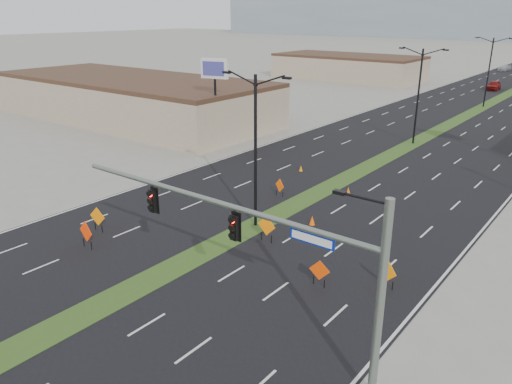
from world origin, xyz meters
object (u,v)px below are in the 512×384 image
Objects in this scene: streetlight_1 at (418,94)px; construction_sign_5 at (319,271)px; car_far at (505,68)px; cone_2 at (348,191)px; construction_sign_1 at (86,232)px; cone_1 at (312,220)px; streetlight_2 at (489,70)px; construction_sign_0 at (97,217)px; car_left at (494,85)px; cone_0 at (231,217)px; construction_sign_2 at (280,186)px; construction_sign_4 at (387,272)px; construction_sign_3 at (267,226)px; pole_sign_west at (215,76)px; streetlight_0 at (255,148)px; cone_3 at (301,168)px; signal_mast at (271,249)px.

streetlight_1 is 33.32m from construction_sign_5.
car_far is 7.31× the size of cone_2.
cone_1 is at bearing 56.54° from construction_sign_1.
construction_sign_0 is (-7.56, -63.02, -4.43)m from streetlight_2.
cone_2 is at bearing -83.65° from streetlight_1.
cone_0 is at bearing -91.95° from car_left.
construction_sign_0 reaches higher than construction_sign_2.
construction_sign_0 reaches higher than construction_sign_4.
car_far is 2.63× the size of construction_sign_3.
construction_sign_2 is (7.16, -104.30, 0.16)m from car_far.
car_far is 115.30m from construction_sign_5.
cone_2 is (-0.85, 6.73, -0.01)m from cone_1.
construction_sign_3 is at bearing -54.27° from pole_sign_west.
streetlight_0 is at bearing -90.00° from streetlight_1.
cone_0 is at bearing -149.12° from cone_1.
cone_2 is (3.91, 9.58, 0.05)m from cone_0.
streetlight_1 is 7.02× the size of construction_sign_2.
construction_sign_2 is 13.61m from construction_sign_5.
cone_0 is (0.19, -6.06, -0.57)m from construction_sign_2.
streetlight_2 is at bearing 90.00° from streetlight_1.
construction_sign_1 is 15.12m from construction_sign_2.
construction_sign_1 is at bearing -94.84° from cone_3.
streetlight_2 reaches higher than construction_sign_3.
construction_sign_0 reaches higher than car_left.
construction_sign_1 is at bearing 175.88° from signal_mast.
car_left is 73.25m from cone_1.
construction_sign_2 is at bearing 79.41° from construction_sign_1.
construction_sign_4 is (1.76, 7.82, -3.85)m from signal_mast.
car_left is 1.03× the size of car_far.
construction_sign_3 is (2.06, -57.54, -4.38)m from streetlight_2.
cone_1 is at bearing -88.18° from car_left.
construction_sign_5 is at bearing -76.96° from streetlight_1.
streetlight_0 is at bearing -171.73° from construction_sign_4.
streetlight_0 is 11.46m from construction_sign_4.
construction_sign_5 reaches higher than car_far.
cone_2 is (5.39, -66.25, -0.50)m from car_left.
cone_1 is (-7.36, 4.61, -0.61)m from construction_sign_4.
construction_sign_0 is 13.83m from construction_sign_2.
construction_sign_1 is 14.48m from cone_1.
streetlight_1 reaches higher than cone_1.
streetlight_0 is 10.69m from cone_2.
construction_sign_1 is at bearing -80.39° from pole_sign_west.
car_far is at bearing 96.19° from construction_sign_1.
construction_sign_5 is (7.45, -32.16, -4.55)m from streetlight_1.
cone_0 is (-1.81, -28.42, -5.15)m from streetlight_1.
streetlight_0 is 7.02× the size of construction_sign_2.
car_far is at bearing 93.81° from cone_0.
streetlight_2 is at bearing 55.56° from pole_sign_west.
car_left is at bearing 77.48° from construction_sign_0.
car_left is 8.78× the size of cone_3.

